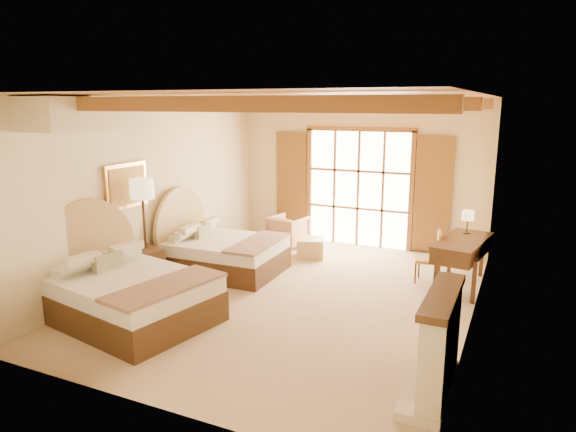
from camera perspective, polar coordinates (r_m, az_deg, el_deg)
The scene contains 19 objects.
floor at distance 8.53m, azimuth 0.61°, elevation -8.81°, with size 7.00×7.00×0.00m, color tan.
wall_back at distance 11.34m, azimuth 7.95°, elevation 4.75°, with size 5.50×5.50×0.00m, color beige.
wall_left at distance 9.54m, azimuth -14.62°, elevation 3.03°, with size 7.00×7.00×0.00m, color beige.
wall_right at distance 7.42m, azimuth 20.38°, elevation 0.06°, with size 7.00×7.00×0.00m, color beige.
ceiling at distance 7.96m, azimuth 0.66°, elevation 13.22°, with size 7.00×7.00×0.00m, color #B97241.
ceiling_beams at distance 7.95m, azimuth 0.66°, elevation 12.35°, with size 5.39×4.60×0.18m, color #945B28, non-canonical shape.
french_doors at distance 11.33m, azimuth 7.81°, elevation 2.96°, with size 3.95×0.08×2.60m.
fireplace at distance 5.89m, azimuth 16.32°, elevation -14.07°, with size 0.46×1.40×1.16m.
painting at distance 8.93m, azimuth -17.49°, elevation 3.22°, with size 0.06×0.95×0.75m.
canopy_valance at distance 7.73m, azimuth -22.67°, elevation 10.45°, with size 0.70×1.40×0.45m, color #FBF0C1.
bed_near at distance 7.88m, azimuth -17.89°, elevation -7.82°, with size 2.53×2.07×1.47m.
bed_far at distance 9.73m, azimuth -7.77°, elevation -3.69°, with size 2.09×1.61×1.35m.
nightstand at distance 9.14m, azimuth -15.80°, elevation -5.59°, with size 0.56×0.56×0.67m, color #452B19.
floor_lamp at distance 8.92m, azimuth -15.87°, elevation 2.22°, with size 0.39×0.39×1.86m.
armchair at distance 11.28m, azimuth -0.00°, elevation -1.68°, with size 0.73×0.75×0.68m, color tan.
ottoman at distance 10.55m, azimuth 2.50°, elevation -3.52°, with size 0.53×0.53×0.39m, color tan.
desk at distance 9.28m, azimuth 18.70°, elevation -4.78°, with size 0.90×1.64×0.84m.
desk_chair at distance 9.37m, azimuth 15.31°, elevation -5.43°, with size 0.48×0.48×0.93m.
desk_lamp at distance 9.53m, azimuth 19.36°, elevation -0.03°, with size 0.21×0.21×0.41m.
Camera 1 is at (3.26, -7.25, 3.09)m, focal length 32.00 mm.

